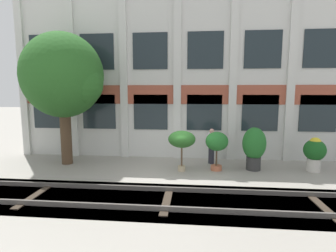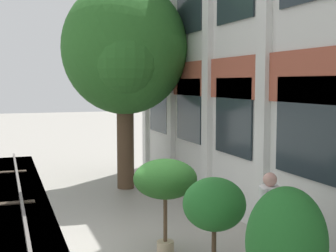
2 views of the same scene
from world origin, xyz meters
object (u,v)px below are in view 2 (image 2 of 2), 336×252
Objects in this scene: broadleaf_tree at (125,52)px; potted_plant_stone_basin at (286,252)px; potted_plant_terracotta_small at (165,181)px; potted_plant_tall_urn at (214,209)px; resident_by_doorway at (269,219)px.

broadleaf_tree reaches higher than potted_plant_stone_basin.
potted_plant_tall_urn is at bearing 10.37° from potted_plant_terracotta_small.
broadleaf_tree is 3.45× the size of potted_plant_terracotta_small.
potted_plant_tall_urn is 1.07m from resident_by_doorway.
resident_by_doorway is (1.29, 1.28, -0.45)m from potted_plant_terracotta_small.
potted_plant_terracotta_small is at bearing 9.80° from resident_by_doorway.
potted_plant_stone_basin is at bearing 7.45° from potted_plant_tall_urn.
potted_plant_terracotta_small reaches higher than potted_plant_tall_urn.
potted_plant_stone_basin is at bearing 119.01° from resident_by_doorway.
potted_plant_terracotta_small is at bearing -171.14° from potted_plant_stone_basin.
resident_by_doorway is (6.52, 0.66, -2.98)m from broadleaf_tree.
potted_plant_stone_basin is at bearing -1.13° from broadleaf_tree.
resident_by_doorway is at bearing 154.12° from potted_plant_stone_basin.
potted_plant_stone_basin reaches higher than potted_plant_tall_urn.
potted_plant_terracotta_small is 1.04× the size of potted_plant_tall_urn.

